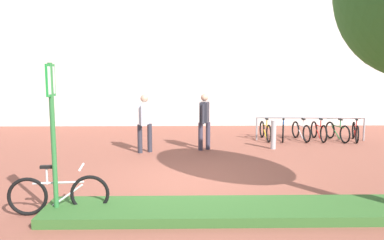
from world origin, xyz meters
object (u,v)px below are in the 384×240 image
Objects in this scene: bike_at_sign at (59,194)px; bollard_steel at (273,135)px; person_suited_navy at (204,118)px; bike_rack_cluster at (310,131)px; person_shirt_white at (145,120)px; parking_sign_post at (52,118)px.

bike_at_sign is 1.86× the size of bollard_steel.
person_suited_navy is (2.73, 5.21, 0.63)m from bike_at_sign.
bollard_steel is (-1.62, -1.44, 0.10)m from bike_rack_cluster.
person_suited_navy is (-3.77, -1.52, 0.64)m from bike_rack_cluster.
bollard_steel reaches higher than bike_at_sign.
person_suited_navy is at bearing 62.36° from bike_at_sign.
person_suited_navy is at bearing 11.05° from person_shirt_white.
bike_rack_cluster is at bearing 46.03° from bike_at_sign.
person_suited_navy is at bearing 62.66° from parking_sign_post.
bollard_steel is (4.88, 5.29, 0.10)m from bike_at_sign.
parking_sign_post is at bearing -100.99° from person_shirt_white.
bike_rack_cluster is 2.18× the size of person_shirt_white.
bike_at_sign is 0.97× the size of person_suited_navy.
parking_sign_post reaches higher than person_shirt_white.
bollard_steel is at bearing 47.77° from parking_sign_post.
parking_sign_post is at bearing -117.34° from person_suited_navy.
person_suited_navy reaches higher than bike_rack_cluster.
person_suited_navy is (-2.15, -0.08, 0.53)m from bollard_steel.
parking_sign_post is 5.11m from person_shirt_white.
person_shirt_white reaches higher than bike_at_sign.
bike_at_sign is at bearing -132.68° from bollard_steel.
bollard_steel is at bearing 47.32° from bike_at_sign.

